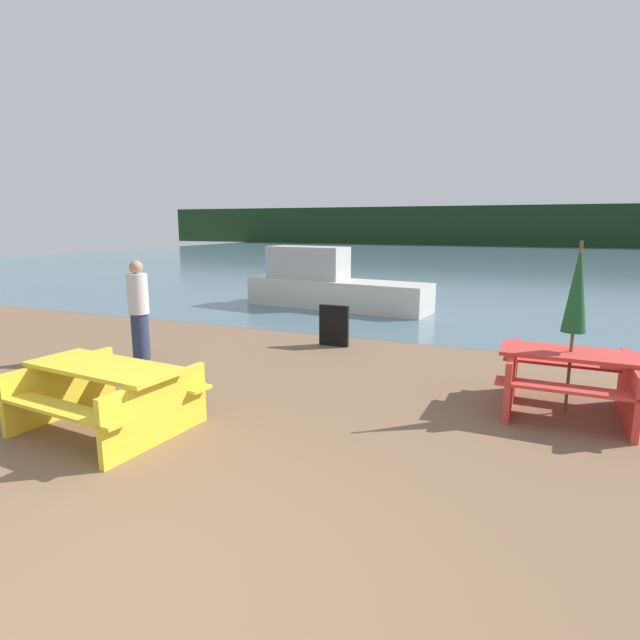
% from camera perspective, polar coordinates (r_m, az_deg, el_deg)
% --- Properties ---
extents(ground_plane, '(60.00, 60.00, 0.00)m').
position_cam_1_polar(ground_plane, '(3.49, -24.30, -29.19)').
color(ground_plane, brown).
extents(water, '(60.00, 50.00, 0.00)m').
position_cam_1_polar(water, '(34.15, 19.30, 6.65)').
color(water, slate).
rests_on(water, ground_plane).
extents(far_treeline, '(80.00, 1.60, 4.00)m').
position_cam_1_polar(far_treeline, '(54.06, 20.84, 10.04)').
color(far_treeline, '#193319').
rests_on(far_treeline, water).
extents(picnic_table_yellow, '(1.89, 1.54, 0.72)m').
position_cam_1_polar(picnic_table_yellow, '(5.88, -23.27, -7.36)').
color(picnic_table_yellow, yellow).
rests_on(picnic_table_yellow, ground_plane).
extents(picnic_table_red, '(1.56, 1.43, 0.74)m').
position_cam_1_polar(picnic_table_red, '(6.54, 26.53, -5.76)').
color(picnic_table_red, red).
rests_on(picnic_table_red, ground_plane).
extents(umbrella_darkgreen, '(0.27, 0.27, 2.01)m').
position_cam_1_polar(umbrella_darkgreen, '(6.34, 27.32, 3.21)').
color(umbrella_darkgreen, brown).
rests_on(umbrella_darkgreen, ground_plane).
extents(boat, '(5.09, 1.84, 1.60)m').
position_cam_1_polar(boat, '(13.29, 1.02, 3.96)').
color(boat, beige).
rests_on(boat, water).
extents(person, '(0.32, 0.32, 1.62)m').
position_cam_1_polar(person, '(8.59, -20.00, 1.03)').
color(person, '#283351').
rests_on(person, ground_plane).
extents(signboard, '(0.55, 0.08, 0.75)m').
position_cam_1_polar(signboard, '(9.06, 1.60, -0.65)').
color(signboard, black).
rests_on(signboard, ground_plane).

